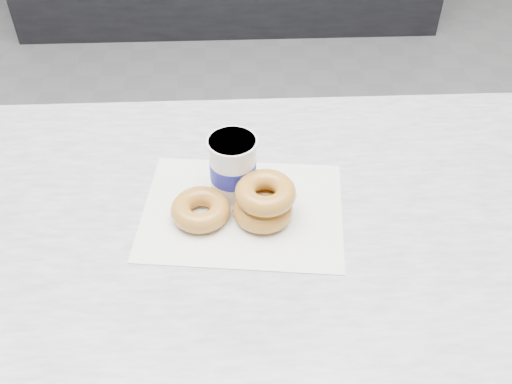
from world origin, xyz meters
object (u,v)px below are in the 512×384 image
donut_stack (264,201)px  coffee_cup (233,166)px  donut_single (201,210)px  counter (235,367)px

donut_stack → coffee_cup: bearing=126.8°
coffee_cup → donut_single: bearing=-155.4°
donut_stack → coffee_cup: size_ratio=1.26×
counter → donut_single: (-0.05, 0.02, 0.47)m
counter → donut_single: 0.47m
donut_single → donut_stack: size_ratio=0.70×
coffee_cup → counter: bearing=-120.9°
donut_single → coffee_cup: (0.06, 0.06, 0.04)m
counter → donut_stack: (0.06, 0.02, 0.49)m
donut_stack → coffee_cup: coffee_cup is taller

